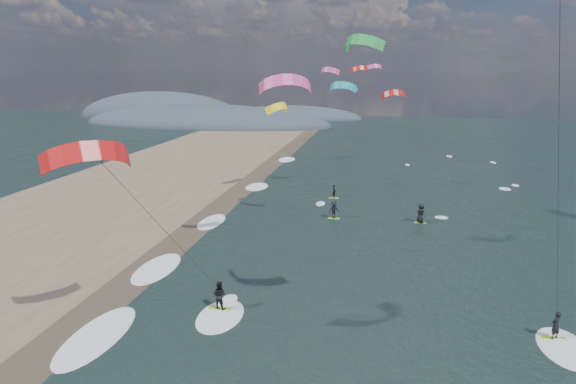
# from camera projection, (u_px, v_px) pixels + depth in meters

# --- Properties ---
(wet_sand_strip) EXTENTS (3.00, 240.00, 0.00)m
(wet_sand_strip) POSITION_uv_depth(u_px,v_px,m) (109.00, 299.00, 30.04)
(wet_sand_strip) COLOR #382D23
(wet_sand_strip) RESTS_ON ground
(coastal_hills) EXTENTS (80.00, 41.00, 15.00)m
(coastal_hills) POSITION_uv_depth(u_px,v_px,m) (199.00, 121.00, 129.15)
(coastal_hills) COLOR #3D4756
(coastal_hills) RESTS_ON ground
(kitesurfer_near_a) EXTENTS (7.60, 8.40, 19.67)m
(kitesurfer_near_a) POSITION_uv_depth(u_px,v_px,m) (561.00, 46.00, 17.90)
(kitesurfer_near_a) COLOR #90CB23
(kitesurfer_near_a) RESTS_ON ground
(kitesurfer_near_b) EXTENTS (7.07, 9.24, 11.72)m
(kitesurfer_near_b) POSITION_uv_depth(u_px,v_px,m) (138.00, 209.00, 23.35)
(kitesurfer_near_b) COLOR #90CB23
(kitesurfer_near_b) RESTS_ON ground
(far_kitesurfers) EXTENTS (9.93, 8.25, 1.85)m
(far_kitesurfers) POSITION_uv_depth(u_px,v_px,m) (367.00, 208.00, 46.28)
(far_kitesurfers) COLOR #90CB23
(far_kitesurfers) RESTS_ON ground
(bg_kite_field) EXTENTS (15.49, 71.72, 7.48)m
(bg_kite_field) POSITION_uv_depth(u_px,v_px,m) (349.00, 76.00, 64.91)
(bg_kite_field) COLOR yellow
(bg_kite_field) RESTS_ON ground
(shoreline_surf) EXTENTS (2.40, 79.40, 0.11)m
(shoreline_surf) POSITION_uv_depth(u_px,v_px,m) (161.00, 270.00, 34.31)
(shoreline_surf) COLOR white
(shoreline_surf) RESTS_ON ground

